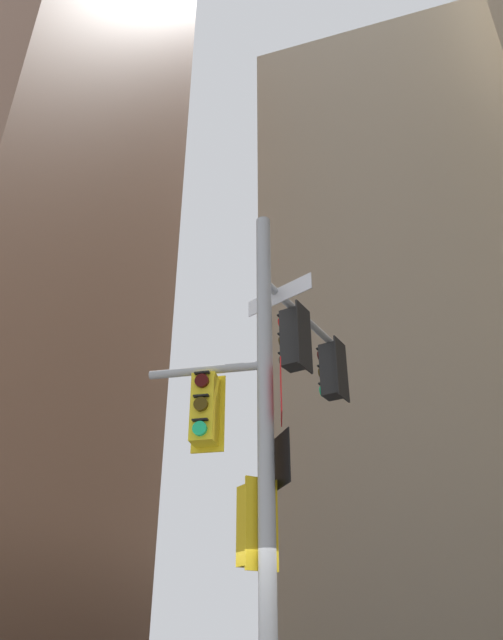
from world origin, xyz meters
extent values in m
cube|color=brown|center=(-14.96, 8.56, 21.53)|extent=(12.27, 12.27, 43.05)
cube|color=tan|center=(3.27, 26.78, 18.50)|extent=(17.63, 17.63, 37.00)
cylinder|color=#9EA0A3|center=(0.00, 0.00, 3.80)|extent=(0.23, 0.23, 7.60)
cylinder|color=#9EA0A3|center=(0.32, 1.31, 6.41)|extent=(0.76, 2.65, 0.13)
cylinder|color=#9EA0A3|center=(-0.87, -0.08, 4.98)|extent=(1.75, 0.29, 0.13)
cube|color=black|center=(0.41, 0.87, 5.81)|extent=(0.14, 0.47, 1.14)
cube|color=black|center=(0.23, 0.92, 5.81)|extent=(0.41, 0.41, 1.00)
cylinder|color=red|center=(0.03, 0.96, 6.16)|extent=(0.11, 0.21, 0.20)
cube|color=black|center=(0.02, 0.97, 6.28)|extent=(0.12, 0.23, 0.02)
cylinder|color=#3C2C06|center=(0.03, 0.96, 5.81)|extent=(0.11, 0.21, 0.20)
cube|color=black|center=(0.02, 0.97, 5.93)|extent=(0.12, 0.23, 0.02)
cylinder|color=#06311C|center=(0.03, 0.96, 5.46)|extent=(0.11, 0.21, 0.20)
cube|color=black|center=(0.02, 0.97, 5.58)|extent=(0.12, 0.23, 0.02)
cube|color=black|center=(0.76, 2.31, 5.81)|extent=(0.14, 0.47, 1.14)
cube|color=black|center=(0.58, 2.36, 5.81)|extent=(0.41, 0.41, 1.00)
cylinder|color=#360605|center=(0.38, 2.40, 6.16)|extent=(0.11, 0.21, 0.20)
cube|color=black|center=(0.38, 2.40, 6.28)|extent=(0.12, 0.23, 0.02)
cylinder|color=#3C2C06|center=(0.38, 2.40, 5.81)|extent=(0.11, 0.21, 0.20)
cube|color=black|center=(0.38, 2.40, 5.93)|extent=(0.12, 0.23, 0.02)
cylinder|color=#19C672|center=(0.38, 2.40, 5.46)|extent=(0.11, 0.21, 0.20)
cube|color=black|center=(0.38, 2.40, 5.58)|extent=(0.12, 0.23, 0.02)
cube|color=yellow|center=(-0.89, 0.11, 4.38)|extent=(0.48, 0.08, 1.14)
cube|color=yellow|center=(-0.87, -0.08, 4.38)|extent=(0.37, 0.37, 1.00)
cylinder|color=#360605|center=(-0.85, -0.28, 4.73)|extent=(0.20, 0.08, 0.20)
cube|color=black|center=(-0.85, -0.29, 4.85)|extent=(0.23, 0.09, 0.02)
cylinder|color=#3C2C06|center=(-0.85, -0.28, 4.38)|extent=(0.20, 0.08, 0.20)
cube|color=black|center=(-0.85, -0.29, 4.50)|extent=(0.23, 0.09, 0.02)
cylinder|color=#19C672|center=(-0.85, -0.28, 4.03)|extent=(0.20, 0.08, 0.20)
cube|color=black|center=(-0.85, -0.29, 4.15)|extent=(0.23, 0.09, 0.02)
cube|color=gold|center=(-0.09, 0.08, 2.82)|extent=(0.34, 0.38, 1.14)
cube|color=gold|center=(-0.23, 0.21, 2.82)|extent=(0.48, 0.48, 1.00)
cylinder|color=#360605|center=(-0.38, 0.34, 3.17)|extent=(0.18, 0.19, 0.20)
cube|color=black|center=(-0.39, 0.35, 3.29)|extent=(0.20, 0.21, 0.02)
cylinder|color=yellow|center=(-0.38, 0.34, 2.82)|extent=(0.18, 0.19, 0.20)
cube|color=black|center=(-0.39, 0.35, 2.94)|extent=(0.20, 0.21, 0.02)
cylinder|color=#06311C|center=(-0.38, 0.34, 2.47)|extent=(0.18, 0.19, 0.20)
cube|color=black|center=(-0.39, 0.35, 2.59)|extent=(0.20, 0.21, 0.02)
cube|color=white|center=(0.15, 0.32, 6.31)|extent=(1.19, 0.58, 0.28)
cube|color=#19479E|center=(0.15, 0.32, 6.31)|extent=(1.15, 0.56, 0.24)
cube|color=red|center=(0.21, 0.06, 4.56)|extent=(0.19, 0.62, 0.80)
cube|color=white|center=(0.21, 0.06, 4.56)|extent=(0.17, 0.58, 0.76)
cube|color=black|center=(0.18, 0.13, 3.63)|extent=(0.36, 0.50, 0.72)
cube|color=white|center=(0.18, 0.13, 3.63)|extent=(0.33, 0.47, 0.68)
camera|label=1|loc=(2.14, -7.34, 1.48)|focal=32.80mm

